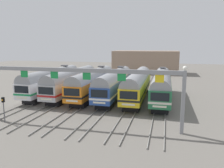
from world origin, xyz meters
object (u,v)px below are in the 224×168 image
(commuter_train_white, at_px, (53,80))
(commuter_train_orange, at_px, (93,82))
(commuter_train_green, at_px, (162,85))
(catenary_gantry, at_px, (70,78))
(commuter_train_yellow, at_px, (138,84))
(commuter_train_stainless, at_px, (72,81))
(yard_signal_mast, at_px, (3,105))
(commuter_train_blue, at_px, (115,83))

(commuter_train_white, relative_size, commuter_train_orange, 1.00)
(commuter_train_green, height_order, catenary_gantry, catenary_gantry)
(commuter_train_yellow, height_order, catenary_gantry, catenary_gantry)
(commuter_train_stainless, xyz_separation_m, catenary_gantry, (5.86, -13.49, 2.64))
(commuter_train_stainless, bearing_deg, yard_signal_mast, -97.41)
(commuter_train_white, xyz_separation_m, commuter_train_green, (19.53, 0.00, 0.00))
(commuter_train_stainless, xyz_separation_m, yard_signal_mast, (-1.95, -15.02, -0.53))
(commuter_train_yellow, bearing_deg, commuter_train_stainless, 180.00)
(catenary_gantry, bearing_deg, commuter_train_green, 54.12)
(commuter_train_blue, height_order, catenary_gantry, catenary_gantry)
(commuter_train_white, relative_size, commuter_train_yellow, 1.00)
(commuter_train_green, xyz_separation_m, yard_signal_mast, (-17.58, -15.03, -0.54))
(commuter_train_stainless, relative_size, commuter_train_green, 1.00)
(commuter_train_blue, distance_m, commuter_train_green, 7.81)
(commuter_train_blue, xyz_separation_m, yard_signal_mast, (-9.77, -15.03, -0.54))
(commuter_train_orange, height_order, catenary_gantry, catenary_gantry)
(catenary_gantry, bearing_deg, yard_signal_mast, -168.93)
(commuter_train_white, distance_m, commuter_train_green, 19.53)
(commuter_train_orange, bearing_deg, commuter_train_white, 180.00)
(commuter_train_stainless, distance_m, commuter_train_blue, 7.81)
(commuter_train_white, height_order, commuter_train_stainless, commuter_train_white)
(commuter_train_yellow, distance_m, catenary_gantry, 14.95)
(commuter_train_orange, xyz_separation_m, commuter_train_yellow, (7.81, -0.00, -0.00))
(commuter_train_white, bearing_deg, commuter_train_blue, 0.00)
(commuter_train_yellow, distance_m, yard_signal_mast, 20.32)
(commuter_train_yellow, bearing_deg, yard_signal_mast, -132.30)
(commuter_train_white, xyz_separation_m, commuter_train_orange, (7.81, 0.00, 0.00))
(commuter_train_stainless, height_order, commuter_train_yellow, same)
(yard_signal_mast, bearing_deg, commuter_train_green, 40.53)
(commuter_train_stainless, distance_m, commuter_train_green, 15.63)
(commuter_train_orange, bearing_deg, commuter_train_blue, 0.00)
(commuter_train_stainless, bearing_deg, commuter_train_blue, 0.03)
(commuter_train_stainless, bearing_deg, catenary_gantry, -66.53)
(commuter_train_orange, bearing_deg, commuter_train_yellow, -0.03)
(yard_signal_mast, bearing_deg, commuter_train_white, 97.41)
(commuter_train_blue, relative_size, commuter_train_green, 1.00)
(commuter_train_green, distance_m, catenary_gantry, 16.87)
(commuter_train_blue, bearing_deg, commuter_train_stainless, -179.97)
(commuter_train_white, bearing_deg, catenary_gantry, -54.12)
(commuter_train_white, height_order, yard_signal_mast, commuter_train_white)
(commuter_train_orange, xyz_separation_m, catenary_gantry, (1.95, -13.50, 2.64))
(commuter_train_white, distance_m, catenary_gantry, 16.87)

